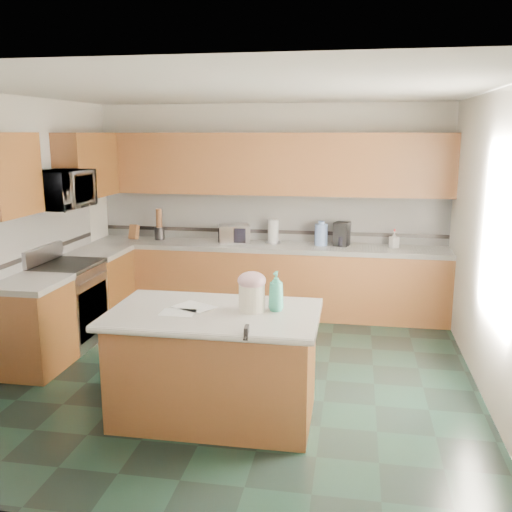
% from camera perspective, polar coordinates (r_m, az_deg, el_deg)
% --- Properties ---
extents(floor, '(4.60, 4.60, 0.00)m').
position_cam_1_polar(floor, '(5.74, -2.12, -11.68)').
color(floor, black).
rests_on(floor, ground).
extents(ceiling, '(4.60, 4.60, 0.00)m').
position_cam_1_polar(ceiling, '(5.27, -2.36, 16.29)').
color(ceiling, white).
rests_on(ceiling, ground).
extents(wall_back, '(4.60, 0.04, 2.70)m').
position_cam_1_polar(wall_back, '(7.60, 1.47, 4.82)').
color(wall_back, silver).
rests_on(wall_back, ground).
extents(wall_front, '(4.60, 0.04, 2.70)m').
position_cam_1_polar(wall_front, '(3.18, -11.14, -5.83)').
color(wall_front, silver).
rests_on(wall_front, ground).
extents(wall_left, '(0.04, 4.60, 2.70)m').
position_cam_1_polar(wall_left, '(6.25, -23.52, 2.22)').
color(wall_left, silver).
rests_on(wall_left, ground).
extents(wall_right, '(0.04, 4.60, 2.70)m').
position_cam_1_polar(wall_right, '(5.36, 22.79, 0.78)').
color(wall_right, silver).
rests_on(wall_right, ground).
extents(back_base_cab, '(4.60, 0.60, 0.86)m').
position_cam_1_polar(back_base_cab, '(7.46, 1.07, -2.51)').
color(back_base_cab, '#3E220B').
rests_on(back_base_cab, ground).
extents(back_countertop, '(4.60, 0.64, 0.06)m').
position_cam_1_polar(back_countertop, '(7.36, 1.08, 0.95)').
color(back_countertop, white).
rests_on(back_countertop, back_base_cab).
extents(back_upper_cab, '(4.60, 0.33, 0.78)m').
position_cam_1_polar(back_upper_cab, '(7.36, 1.28, 9.20)').
color(back_upper_cab, '#3E220B').
rests_on(back_upper_cab, wall_back).
extents(back_backsplash, '(4.60, 0.02, 0.63)m').
position_cam_1_polar(back_backsplash, '(7.58, 1.43, 3.93)').
color(back_backsplash, silver).
rests_on(back_backsplash, back_countertop).
extents(back_accent_band, '(4.60, 0.01, 0.05)m').
position_cam_1_polar(back_accent_band, '(7.61, 1.41, 2.47)').
color(back_accent_band, black).
rests_on(back_accent_band, back_countertop).
extents(left_base_cab_rear, '(0.60, 0.82, 0.86)m').
position_cam_1_polar(left_base_cab_rear, '(7.38, -15.37, -3.12)').
color(left_base_cab_rear, '#3E220B').
rests_on(left_base_cab_rear, ground).
extents(left_counter_rear, '(0.64, 0.82, 0.06)m').
position_cam_1_polar(left_counter_rear, '(7.28, -15.57, 0.38)').
color(left_counter_rear, white).
rests_on(left_counter_rear, left_base_cab_rear).
extents(left_base_cab_front, '(0.60, 0.72, 0.86)m').
position_cam_1_polar(left_base_cab_front, '(6.10, -21.49, -6.76)').
color(left_base_cab_front, '#3E220B').
rests_on(left_base_cab_front, ground).
extents(left_counter_front, '(0.64, 0.72, 0.06)m').
position_cam_1_polar(left_counter_front, '(5.97, -21.83, -2.58)').
color(left_counter_front, white).
rests_on(left_counter_front, left_base_cab_front).
extents(left_backsplash, '(0.02, 2.30, 0.63)m').
position_cam_1_polar(left_backsplash, '(6.71, -20.65, 2.07)').
color(left_backsplash, silver).
rests_on(left_backsplash, wall_left).
extents(left_accent_band, '(0.01, 2.30, 0.05)m').
position_cam_1_polar(left_accent_band, '(6.74, -20.49, 0.44)').
color(left_accent_band, black).
rests_on(left_accent_band, wall_left).
extents(left_upper_cab_rear, '(0.33, 1.09, 0.78)m').
position_cam_1_polar(left_upper_cab_rear, '(7.33, -16.55, 8.69)').
color(left_upper_cab_rear, '#3E220B').
rests_on(left_upper_cab_rear, wall_left).
extents(left_upper_cab_front, '(0.33, 0.72, 0.78)m').
position_cam_1_polar(left_upper_cab_front, '(5.89, -23.77, 7.45)').
color(left_upper_cab_front, '#3E220B').
rests_on(left_upper_cab_front, wall_left).
extents(range_body, '(0.60, 0.76, 0.88)m').
position_cam_1_polar(range_body, '(6.71, -18.24, -4.75)').
color(range_body, '#B7B7BC').
rests_on(range_body, ground).
extents(range_oven_door, '(0.02, 0.68, 0.55)m').
position_cam_1_polar(range_oven_door, '(6.59, -15.98, -5.27)').
color(range_oven_door, black).
rests_on(range_oven_door, range_body).
extents(range_cooktop, '(0.62, 0.78, 0.04)m').
position_cam_1_polar(range_cooktop, '(6.59, -18.50, -0.92)').
color(range_cooktop, black).
rests_on(range_cooktop, range_body).
extents(range_handle, '(0.02, 0.66, 0.02)m').
position_cam_1_polar(range_handle, '(6.47, -15.93, -2.08)').
color(range_handle, '#B7B7BC').
rests_on(range_handle, range_body).
extents(range_backguard, '(0.06, 0.76, 0.18)m').
position_cam_1_polar(range_backguard, '(6.69, -20.53, 0.18)').
color(range_backguard, '#B7B7BC').
rests_on(range_backguard, range_body).
extents(microwave, '(0.50, 0.73, 0.41)m').
position_cam_1_polar(microwave, '(6.46, -18.99, 6.29)').
color(microwave, '#B7B7BC').
rests_on(microwave, wall_left).
extents(island_base, '(1.59, 0.92, 0.86)m').
position_cam_1_polar(island_base, '(4.80, -4.12, -11.07)').
color(island_base, '#3E220B').
rests_on(island_base, ground).
extents(island_top, '(1.69, 1.02, 0.06)m').
position_cam_1_polar(island_top, '(4.64, -4.20, -5.83)').
color(island_top, white).
rests_on(island_top, island_base).
extents(island_bullnose, '(1.69, 0.07, 0.06)m').
position_cam_1_polar(island_bullnose, '(4.18, -5.90, -7.92)').
color(island_bullnose, white).
rests_on(island_bullnose, island_base).
extents(treat_jar, '(0.26, 0.26, 0.22)m').
position_cam_1_polar(treat_jar, '(4.58, -0.42, -4.20)').
color(treat_jar, white).
rests_on(treat_jar, island_top).
extents(treat_jar_lid, '(0.23, 0.23, 0.14)m').
position_cam_1_polar(treat_jar_lid, '(4.54, -0.42, -2.46)').
color(treat_jar_lid, '#D6A1AE').
rests_on(treat_jar_lid, treat_jar).
extents(treat_jar_knob, '(0.07, 0.03, 0.03)m').
position_cam_1_polar(treat_jar_knob, '(4.53, -0.42, -1.87)').
color(treat_jar_knob, tan).
rests_on(treat_jar_knob, treat_jar_lid).
extents(treat_jar_knob_end_l, '(0.04, 0.04, 0.04)m').
position_cam_1_polar(treat_jar_knob_end_l, '(4.53, -0.89, -1.85)').
color(treat_jar_knob_end_l, tan).
rests_on(treat_jar_knob_end_l, treat_jar_lid).
extents(treat_jar_knob_end_r, '(0.04, 0.04, 0.04)m').
position_cam_1_polar(treat_jar_knob_end_r, '(4.52, 0.05, -1.89)').
color(treat_jar_knob_end_r, tan).
rests_on(treat_jar_knob_end_r, treat_jar_lid).
extents(soap_bottle_island, '(0.14, 0.14, 0.32)m').
position_cam_1_polar(soap_bottle_island, '(4.58, 2.02, -3.54)').
color(soap_bottle_island, '#3EB397').
rests_on(soap_bottle_island, island_top).
extents(paper_sheet_a, '(0.28, 0.21, 0.00)m').
position_cam_1_polar(paper_sheet_a, '(4.61, -7.82, -5.62)').
color(paper_sheet_a, white).
rests_on(paper_sheet_a, island_top).
extents(paper_sheet_b, '(0.40, 0.36, 0.00)m').
position_cam_1_polar(paper_sheet_b, '(4.74, -6.20, -5.07)').
color(paper_sheet_b, white).
rests_on(paper_sheet_b, island_top).
extents(clamp_body, '(0.04, 0.10, 0.09)m').
position_cam_1_polar(clamp_body, '(4.10, -0.95, -7.64)').
color(clamp_body, black).
rests_on(clamp_body, island_top).
extents(clamp_handle, '(0.02, 0.07, 0.02)m').
position_cam_1_polar(clamp_handle, '(4.05, -1.11, -8.19)').
color(clamp_handle, black).
rests_on(clamp_handle, island_top).
extents(knife_block, '(0.12, 0.16, 0.21)m').
position_cam_1_polar(knife_block, '(7.87, -12.10, 2.36)').
color(knife_block, '#472814').
rests_on(knife_block, back_countertop).
extents(utensil_crock, '(0.14, 0.14, 0.17)m').
position_cam_1_polar(utensil_crock, '(7.78, -9.63, 2.24)').
color(utensil_crock, black).
rests_on(utensil_crock, back_countertop).
extents(utensil_bundle, '(0.08, 0.08, 0.25)m').
position_cam_1_polar(utensil_bundle, '(7.74, -9.69, 3.76)').
color(utensil_bundle, '#472814').
rests_on(utensil_bundle, utensil_crock).
extents(toaster_oven, '(0.46, 0.37, 0.23)m').
position_cam_1_polar(toaster_oven, '(7.46, -2.21, 2.23)').
color(toaster_oven, '#B7B7BC').
rests_on(toaster_oven, back_countertop).
extents(toaster_oven_door, '(0.36, 0.01, 0.19)m').
position_cam_1_polar(toaster_oven_door, '(7.34, -2.42, 2.06)').
color(toaster_oven_door, black).
rests_on(toaster_oven_door, toaster_oven).
extents(paper_towel, '(0.14, 0.14, 0.31)m').
position_cam_1_polar(paper_towel, '(7.41, 1.73, 2.48)').
color(paper_towel, white).
rests_on(paper_towel, back_countertop).
extents(paper_towel_base, '(0.21, 0.21, 0.01)m').
position_cam_1_polar(paper_towel_base, '(7.44, 1.72, 1.36)').
color(paper_towel_base, '#B7B7BC').
rests_on(paper_towel_base, back_countertop).
extents(water_jug, '(0.16, 0.16, 0.27)m').
position_cam_1_polar(water_jug, '(7.32, 6.53, 2.13)').
color(water_jug, '#6B8BC9').
rests_on(water_jug, back_countertop).
extents(water_jug_neck, '(0.08, 0.08, 0.04)m').
position_cam_1_polar(water_jug_neck, '(7.29, 6.56, 3.33)').
color(water_jug_neck, '#6B8BC9').
rests_on(water_jug_neck, water_jug).
extents(coffee_maker, '(0.22, 0.23, 0.30)m').
position_cam_1_polar(coffee_maker, '(7.32, 8.58, 2.20)').
color(coffee_maker, black).
rests_on(coffee_maker, back_countertop).
extents(coffee_carafe, '(0.12, 0.12, 0.12)m').
position_cam_1_polar(coffee_carafe, '(7.29, 8.55, 1.45)').
color(coffee_carafe, black).
rests_on(coffee_carafe, back_countertop).
extents(soap_bottle_back, '(0.13, 0.13, 0.21)m').
position_cam_1_polar(soap_bottle_back, '(7.32, 13.65, 1.61)').
color(soap_bottle_back, white).
rests_on(soap_bottle_back, back_countertop).
extents(soap_back_cap, '(0.02, 0.02, 0.03)m').
position_cam_1_polar(soap_back_cap, '(7.30, 13.70, 2.52)').
color(soap_back_cap, red).
rests_on(soap_back_cap, soap_bottle_back).
extents(window_light_proxy, '(0.02, 1.40, 1.10)m').
position_cam_1_polar(window_light_proxy, '(5.14, 23.08, 2.00)').
color(window_light_proxy, white).
rests_on(window_light_proxy, wall_right).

